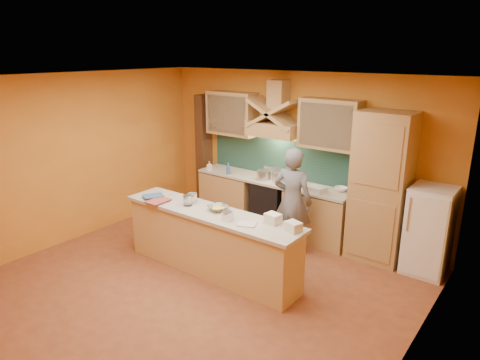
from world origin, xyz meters
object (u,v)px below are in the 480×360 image
Objects in this scene: fridge at (429,231)px; person at (292,201)px; stove at (271,204)px; kitchen_scale at (228,216)px; mixing_bowl at (218,208)px.

person is at bearing -161.82° from fridge.
kitchen_scale reaches higher than stove.
stove is 2.71m from fridge.
person is at bearing 66.13° from mixing_bowl.
mixing_bowl reaches higher than stove.
stove is 2.16m from kitchen_scale.
stove is 7.28× the size of kitchen_scale.
mixing_bowl is at bearing 143.65° from kitchen_scale.
person is (-1.90, -0.63, 0.21)m from fridge.
person is (0.80, -0.63, 0.41)m from stove.
fridge is 0.75× the size of person.
mixing_bowl is at bearing -143.34° from fridge.
mixing_bowl is (-0.33, 0.20, -0.02)m from kitchen_scale.
person is 1.40m from kitchen_scale.
person is 13.96× the size of kitchen_scale.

